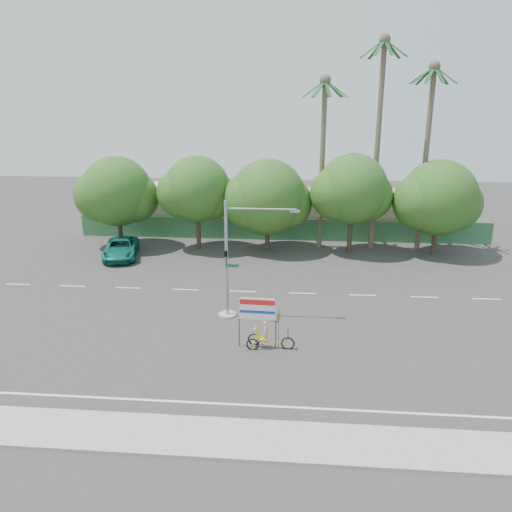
{
  "coord_description": "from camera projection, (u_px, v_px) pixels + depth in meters",
  "views": [
    {
      "loc": [
        1.59,
        -23.4,
        12.25
      ],
      "look_at": [
        -0.86,
        4.9,
        3.5
      ],
      "focal_mm": 35.0,
      "sensor_mm": 36.0,
      "label": 1
    }
  ],
  "objects": [
    {
      "name": "palm_short",
      "position": [
        323.0,
        145.0,
        41.68
      ],
      "size": [
        3.73,
        3.79,
        14.45
      ],
      "color": "#70604C",
      "rests_on": "ground"
    },
    {
      "name": "pickup_truck",
      "position": [
        121.0,
        248.0,
        41.03
      ],
      "size": [
        3.77,
        6.02,
        1.55
      ],
      "primitive_type": "imported",
      "rotation": [
        0.0,
        0.0,
        0.23
      ],
      "color": "#0E665A",
      "rests_on": "ground"
    },
    {
      "name": "tree_center",
      "position": [
        267.0,
        199.0,
        41.93
      ],
      "size": [
        7.62,
        6.4,
        7.85
      ],
      "color": "#473828",
      "rests_on": "ground"
    },
    {
      "name": "palm_tall",
      "position": [
        379.0,
        125.0,
        40.84
      ],
      "size": [
        3.73,
        3.79,
        17.45
      ],
      "color": "#70604C",
      "rests_on": "ground"
    },
    {
      "name": "trike_billboard",
      "position": [
        263.0,
        327.0,
        25.71
      ],
      "size": [
        2.95,
        0.7,
        2.9
      ],
      "rotation": [
        0.0,
        0.0,
        -0.04
      ],
      "color": "black",
      "rests_on": "ground"
    },
    {
      "name": "traffic_signal",
      "position": [
        232.0,
        270.0,
        29.13
      ],
      "size": [
        4.72,
        1.1,
        7.0
      ],
      "color": "gray",
      "rests_on": "ground"
    },
    {
      "name": "tree_far_left",
      "position": [
        117.0,
        194.0,
        42.91
      ],
      "size": [
        7.14,
        6.0,
        7.96
      ],
      "color": "#473828",
      "rests_on": "ground"
    },
    {
      "name": "sidewalk_near",
      "position": [
        250.0,
        439.0,
        18.85
      ],
      "size": [
        50.0,
        2.4,
        0.12
      ],
      "primitive_type": "cube",
      "color": "gray",
      "rests_on": "ground"
    },
    {
      "name": "tree_right",
      "position": [
        352.0,
        191.0,
        41.12
      ],
      "size": [
        6.9,
        5.8,
        8.36
      ],
      "color": "#473828",
      "rests_on": "ground"
    },
    {
      "name": "building_left",
      "position": [
        185.0,
        207.0,
        51.0
      ],
      "size": [
        12.0,
        8.0,
        4.0
      ],
      "primitive_type": "cube",
      "color": "#B6A690",
      "rests_on": "ground"
    },
    {
      "name": "fence",
      "position": [
        281.0,
        230.0,
        46.19
      ],
      "size": [
        38.0,
        0.08,
        2.0
      ],
      "primitive_type": "cube",
      "color": "#336B3D",
      "rests_on": "ground"
    },
    {
      "name": "building_right",
      "position": [
        363.0,
        212.0,
        49.58
      ],
      "size": [
        14.0,
        8.0,
        3.6
      ],
      "primitive_type": "cube",
      "color": "#B6A690",
      "rests_on": "ground"
    },
    {
      "name": "ground",
      "position": [
        264.0,
        348.0,
        26.01
      ],
      "size": [
        120.0,
        120.0,
        0.0
      ],
      "primitive_type": "plane",
      "color": "#33302D",
      "rests_on": "ground"
    },
    {
      "name": "tree_far_right",
      "position": [
        438.0,
        200.0,
        40.72
      ],
      "size": [
        7.38,
        6.2,
        7.94
      ],
      "color": "#473828",
      "rests_on": "ground"
    },
    {
      "name": "palm_mid",
      "position": [
        427.0,
        139.0,
        40.83
      ],
      "size": [
        3.73,
        3.79,
        15.45
      ],
      "color": "#70604C",
      "rests_on": "ground"
    },
    {
      "name": "tree_left",
      "position": [
        197.0,
        191.0,
        42.24
      ],
      "size": [
        6.66,
        5.6,
        8.07
      ],
      "color": "#473828",
      "rests_on": "ground"
    }
  ]
}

